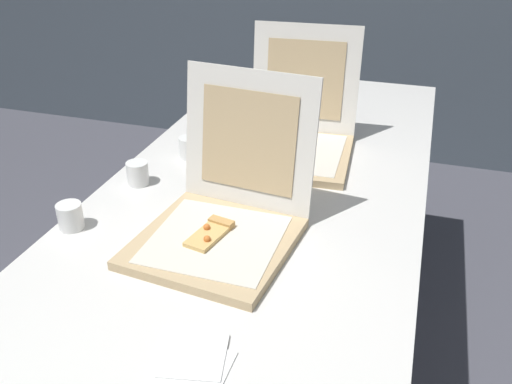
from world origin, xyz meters
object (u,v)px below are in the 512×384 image
object	(u,v)px
pizza_box_front	(222,218)
cup_white_near_center	(138,173)
napkin_pile	(194,362)
pizza_box_middle	(296,137)
cup_white_far	(226,119)
cup_white_near_left	(70,216)
table	(265,200)
cup_white_mid	(189,147)

from	to	relation	value
pizza_box_front	cup_white_near_center	xyz separation A→B (m)	(-0.32, 0.18, -0.02)
pizza_box_front	napkin_pile	distance (m)	0.40
pizza_box_middle	cup_white_far	size ratio (longest dim) A/B	6.32
cup_white_near_left	pizza_box_middle	bearing A→B (deg)	54.65
pizza_box_front	cup_white_near_center	size ratio (longest dim) A/B	6.56
table	cup_white_near_left	size ratio (longest dim) A/B	31.37
cup_white_near_center	napkin_pile	distance (m)	0.70
cup_white_far	napkin_pile	size ratio (longest dim) A/B	0.43
pizza_box_middle	napkin_pile	distance (m)	0.90
cup_white_far	cup_white_near_left	size ratio (longest dim) A/B	1.00
table	pizza_box_front	world-z (taller)	pizza_box_front
pizza_box_front	pizza_box_middle	xyz separation A→B (m)	(0.05, 0.51, 0.00)
pizza_box_middle	napkin_pile	bearing A→B (deg)	-91.33
pizza_box_front	table	bearing A→B (deg)	91.83
pizza_box_middle	napkin_pile	xyz separation A→B (m)	(0.04, -0.90, -0.05)
pizza_box_front	cup_white_far	bearing A→B (deg)	115.48
pizza_box_middle	cup_white_near_center	distance (m)	0.49
napkin_pile	pizza_box_middle	bearing A→B (deg)	92.56
cup_white_mid	cup_white_near_center	bearing A→B (deg)	-108.37
cup_white_near_center	pizza_box_middle	bearing A→B (deg)	42.05
cup_white_near_left	cup_white_mid	distance (m)	0.47
cup_white_far	cup_white_near_center	world-z (taller)	same
pizza_box_middle	napkin_pile	world-z (taller)	pizza_box_middle
table	cup_white_far	size ratio (longest dim) A/B	31.37
cup_white_mid	napkin_pile	world-z (taller)	cup_white_mid
cup_white_far	pizza_box_front	bearing A→B (deg)	-70.68
cup_white_far	cup_white_mid	bearing A→B (deg)	-96.38
napkin_pile	cup_white_near_center	bearing A→B (deg)	125.76
pizza_box_front	cup_white_near_center	world-z (taller)	pizza_box_front
cup_white_near_center	napkin_pile	xyz separation A→B (m)	(0.41, -0.56, -0.03)
napkin_pile	pizza_box_front	bearing A→B (deg)	103.17
cup_white_far	cup_white_mid	xyz separation A→B (m)	(-0.03, -0.25, 0.00)
table	cup_white_mid	bearing A→B (deg)	160.10
pizza_box_front	cup_white_near_left	world-z (taller)	pizza_box_front
table	cup_white_near_left	xyz separation A→B (m)	(-0.38, -0.35, 0.08)
cup_white_near_left	napkin_pile	size ratio (longest dim) A/B	0.43
table	cup_white_near_center	world-z (taller)	cup_white_near_center
cup_white_far	cup_white_near_left	xyz separation A→B (m)	(-0.14, -0.70, 0.00)
pizza_box_middle	cup_white_far	distance (m)	0.30
cup_white_near_left	napkin_pile	distance (m)	0.55
cup_white_far	napkin_pile	world-z (taller)	cup_white_far
cup_white_mid	table	bearing A→B (deg)	-19.90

